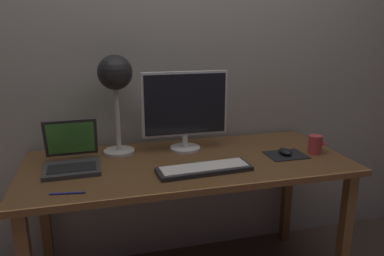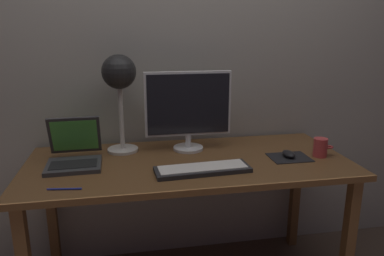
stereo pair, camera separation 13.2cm
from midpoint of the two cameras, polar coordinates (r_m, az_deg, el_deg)
back_wall at (r=2.13m, az=-0.63°, el=13.06°), size 4.80×0.06×2.60m
desk at (r=1.88m, az=1.51°, el=-7.28°), size 1.60×0.70×0.74m
monitor at (r=1.95m, az=1.35°, el=3.20°), size 0.46×0.16×0.42m
keyboard_main at (r=1.71m, az=3.88°, el=-6.38°), size 0.45×0.17×0.03m
laptop at (r=1.87m, az=-15.81°, el=-3.40°), size 0.26×0.30×0.22m
desk_lamp at (r=1.92m, az=-9.24°, el=7.52°), size 0.18×0.18×0.51m
mousepad at (r=1.97m, az=16.69°, el=-4.41°), size 0.20×0.16×0.00m
mouse at (r=1.96m, az=16.60°, el=-3.88°), size 0.06×0.10×0.03m
coffee_mug at (r=2.03m, az=21.05°, el=-2.84°), size 0.11×0.07×0.10m
pen at (r=1.59m, az=-16.87°, el=-9.04°), size 0.14×0.03×0.01m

